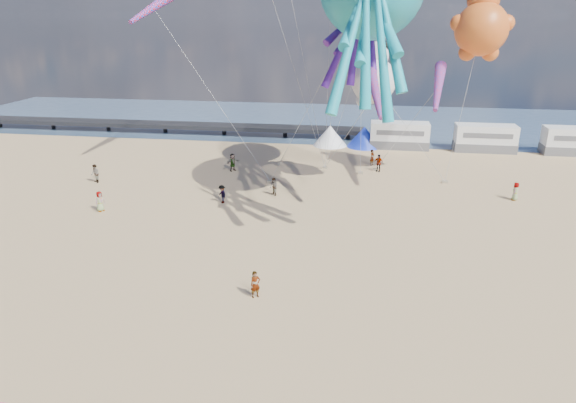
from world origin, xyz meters
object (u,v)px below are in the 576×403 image
at_px(motorhome_2, 575,141).
at_px(motorhome_1, 485,138).
at_px(beachgoer_7, 95,174).
at_px(beachgoer_0, 100,201).
at_px(windsock_mid, 438,87).
at_px(beachgoer_2, 222,194).
at_px(windsock_left, 153,7).
at_px(sandbag_c, 445,182).
at_px(tent_blue, 364,137).
at_px(kite_octopus_purple, 362,0).
at_px(motorhome_0, 399,135).
at_px(sandbag_b, 360,173).
at_px(beachgoer_6, 516,191).
at_px(sandbag_d, 375,170).
at_px(kite_panda, 374,81).
at_px(beachgoer_4, 233,162).
at_px(standing_person, 255,284).
at_px(windsock_right, 376,93).
at_px(beachgoer_1, 274,187).
at_px(kite_teddy_orange, 481,29).
at_px(sandbag_a, 270,182).
at_px(beachgoer_3, 378,163).
at_px(sandbag_e, 325,168).
at_px(tent_white, 330,136).

bearing_deg(motorhome_2, motorhome_1, 180.00).
bearing_deg(beachgoer_7, beachgoer_0, -15.31).
relative_size(beachgoer_0, windsock_mid, 0.24).
relative_size(motorhome_2, beachgoer_2, 4.36).
relative_size(beachgoer_2, windsock_left, 0.20).
bearing_deg(sandbag_c, tent_blue, 120.48).
xyz_separation_m(tent_blue, windsock_mid, (5.78, -15.70, 7.83)).
height_order(beachgoer_7, kite_octopus_purple, kite_octopus_purple).
distance_m(motorhome_0, sandbag_b, 12.02).
bearing_deg(tent_blue, motorhome_1, 0.00).
relative_size(beachgoer_6, sandbag_d, 3.08).
height_order(sandbag_d, kite_panda, kite_panda).
xyz_separation_m(beachgoer_4, sandbag_b, (12.54, 0.81, -0.77)).
xyz_separation_m(motorhome_1, motorhome_2, (9.50, 0.00, 0.00)).
xyz_separation_m(motorhome_1, beachgoer_7, (-37.71, -17.67, -0.64)).
xyz_separation_m(standing_person, beachgoer_0, (-14.82, 11.02, 0.04)).
bearing_deg(windsock_right, beachgoer_1, 150.64).
xyz_separation_m(tent_blue, kite_teddy_orange, (9.16, -12.87, 12.25)).
height_order(beachgoer_0, windsock_left, windsock_left).
height_order(beachgoer_2, beachgoer_4, beachgoer_4).
height_order(beachgoer_2, sandbag_b, beachgoer_2).
bearing_deg(motorhome_2, beachgoer_4, -161.43).
distance_m(sandbag_a, sandbag_b, 9.13).
height_order(kite_teddy_orange, windsock_mid, kite_teddy_orange).
bearing_deg(kite_octopus_purple, beachgoer_0, -129.93).
relative_size(standing_person, windsock_left, 0.21).
bearing_deg(beachgoer_3, beachgoer_4, -149.66).
bearing_deg(sandbag_d, beachgoer_6, -31.55).
bearing_deg(sandbag_b, sandbag_a, -153.30).
distance_m(standing_person, sandbag_e, 25.54).
bearing_deg(sandbag_a, beachgoer_1, -74.37).
distance_m(beachgoer_4, windsock_mid, 20.55).
relative_size(beachgoer_2, beachgoer_6, 0.98).
height_order(sandbag_c, windsock_right, windsock_right).
xyz_separation_m(tent_white, beachgoer_1, (-3.38, -18.66, -0.43)).
bearing_deg(motorhome_0, motorhome_1, 0.00).
distance_m(motorhome_1, sandbag_c, 14.24).
bearing_deg(standing_person, motorhome_2, 17.82).
distance_m(motorhome_2, sandbag_e, 28.56).
bearing_deg(beachgoer_0, sandbag_b, -27.93).
relative_size(beachgoer_7, sandbag_d, 3.46).
relative_size(tent_white, sandbag_c, 8.00).
xyz_separation_m(beachgoer_7, sandbag_e, (20.47, 7.72, -0.75)).
distance_m(sandbag_c, kite_teddy_orange, 13.43).
height_order(kite_panda, windsock_right, kite_panda).
relative_size(beachgoer_2, sandbag_e, 3.03).
bearing_deg(motorhome_1, sandbag_d, -141.25).
bearing_deg(motorhome_0, beachgoer_3, -103.76).
bearing_deg(sandbag_e, beachgoer_3, -1.21).
xyz_separation_m(motorhome_0, beachgoer_3, (-2.46, -10.06, -0.64)).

